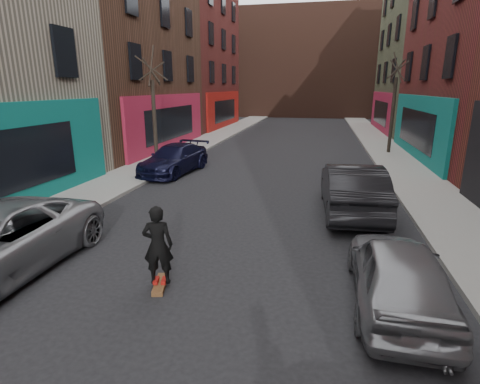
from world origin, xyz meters
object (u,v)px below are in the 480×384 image
at_px(parked_right_end, 352,188).
at_px(skateboarder, 158,245).
at_px(tree_right_far, 395,94).
at_px(parked_left_end, 174,159).
at_px(skateboard, 160,284).
at_px(parked_right_far, 398,273).
at_px(tree_left_far, 153,99).

bearing_deg(parked_right_end, skateboarder, 51.34).
relative_size(tree_right_far, parked_left_end, 1.48).
bearing_deg(skateboard, parked_left_end, 96.15).
distance_m(parked_right_far, skateboard, 4.62).
distance_m(tree_right_far, parked_right_far, 17.70).
bearing_deg(tree_left_far, parked_left_end, -43.97).
bearing_deg(skateboarder, parked_left_end, -83.85).
bearing_deg(skateboard, skateboarder, 165.99).
height_order(tree_left_far, parked_right_end, tree_left_far).
relative_size(tree_right_far, parked_right_far, 1.73).
xyz_separation_m(tree_left_far, parked_right_end, (9.40, -5.86, -2.57)).
relative_size(parked_right_end, skateboard, 6.15).
xyz_separation_m(skateboard, skateboarder, (-0.00, 0.00, 0.87)).
height_order(tree_left_far, parked_right_far, tree_left_far).
bearing_deg(parked_left_end, parked_right_end, -21.19).
xyz_separation_m(parked_right_far, skateboard, (-4.56, -0.31, -0.62)).
distance_m(parked_left_end, skateboarder, 10.70).
height_order(tree_left_far, tree_right_far, tree_right_far).
bearing_deg(parked_right_end, skateboard, 51.34).
xyz_separation_m(tree_left_far, skateboarder, (5.29, -11.59, -2.46)).
bearing_deg(parked_left_end, skateboarder, -62.09).
bearing_deg(parked_right_far, tree_right_far, -97.45).
xyz_separation_m(parked_right_end, skateboard, (-4.11, -5.73, -0.76)).
xyz_separation_m(parked_right_far, skateboarder, (-4.56, -0.31, 0.25)).
bearing_deg(tree_left_far, skateboarder, -65.48).
height_order(tree_right_far, parked_left_end, tree_right_far).
height_order(parked_right_end, skateboarder, skateboarder).
relative_size(parked_right_far, skateboarder, 2.39).
height_order(tree_right_far, skateboarder, tree_right_far).
distance_m(tree_left_far, skateboarder, 12.97).
bearing_deg(parked_left_end, tree_left_far, 143.79).
height_order(tree_right_far, parked_right_end, tree_right_far).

